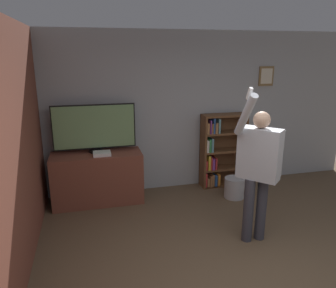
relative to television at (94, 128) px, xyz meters
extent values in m
cube|color=#9EA3A8|center=(1.48, 0.26, 0.14)|extent=(6.59, 0.06, 2.70)
cube|color=olive|center=(3.04, 0.21, 0.72)|extent=(0.28, 0.02, 0.34)
cube|color=beige|center=(3.04, 0.20, 0.72)|extent=(0.22, 0.01, 0.27)
cube|color=brown|center=(-0.85, -1.26, 0.14)|extent=(0.06, 4.57, 2.70)
cube|color=brown|center=(0.00, -0.10, -0.80)|extent=(1.40, 0.55, 0.81)
cylinder|color=black|center=(0.00, 0.00, -0.38)|extent=(0.22, 0.22, 0.03)
cylinder|color=black|center=(0.00, 0.00, -0.34)|extent=(0.06, 0.06, 0.05)
cube|color=black|center=(0.00, 0.00, 0.02)|extent=(1.27, 0.04, 0.70)
cube|color=#6B9360|center=(0.00, -0.02, 0.02)|extent=(1.24, 0.01, 0.66)
cube|color=white|center=(0.09, -0.19, -0.37)|extent=(0.27, 0.22, 0.05)
cube|color=brown|center=(1.83, 0.07, -0.55)|extent=(0.04, 0.28, 1.31)
cube|color=brown|center=(2.59, 0.07, -0.55)|extent=(0.04, 0.28, 1.31)
cube|color=brown|center=(2.21, 0.20, -0.55)|extent=(0.79, 0.01, 1.31)
cube|color=brown|center=(2.21, 0.07, -1.19)|extent=(0.72, 0.28, 0.04)
cube|color=brown|center=(2.21, 0.07, -0.88)|extent=(0.72, 0.28, 0.04)
cube|color=brown|center=(2.21, 0.07, -0.55)|extent=(0.72, 0.28, 0.04)
cube|color=brown|center=(2.21, 0.07, -0.23)|extent=(0.72, 0.28, 0.04)
cube|color=brown|center=(2.21, 0.07, 0.08)|extent=(0.72, 0.28, 0.04)
cube|color=red|center=(1.87, 0.04, -1.06)|extent=(0.03, 0.22, 0.27)
cube|color=#99663D|center=(1.91, 0.03, -1.11)|extent=(0.04, 0.20, 0.16)
cube|color=#99663D|center=(1.96, 0.03, -1.09)|extent=(0.03, 0.20, 0.21)
cube|color=#99663D|center=(2.00, 0.06, -1.08)|extent=(0.04, 0.25, 0.23)
cube|color=#2D569E|center=(2.05, 0.06, -1.09)|extent=(0.04, 0.26, 0.21)
cube|color=orange|center=(2.11, 0.05, -1.08)|extent=(0.04, 0.23, 0.23)
cube|color=red|center=(1.86, 0.06, -0.78)|extent=(0.02, 0.26, 0.17)
cube|color=gold|center=(1.91, 0.03, -0.73)|extent=(0.04, 0.20, 0.26)
cube|color=red|center=(1.95, 0.04, -0.75)|extent=(0.02, 0.22, 0.22)
cube|color=#7A3889|center=(1.99, 0.04, -0.76)|extent=(0.04, 0.23, 0.20)
cube|color=red|center=(2.04, 0.05, -0.76)|extent=(0.03, 0.25, 0.21)
cube|color=beige|center=(1.87, 0.04, -0.43)|extent=(0.04, 0.22, 0.21)
cube|color=#338447|center=(1.92, 0.06, -0.42)|extent=(0.04, 0.26, 0.23)
cube|color=#5B8E99|center=(1.96, 0.05, -0.42)|extent=(0.04, 0.23, 0.24)
cube|color=#99663D|center=(1.87, 0.03, -0.12)|extent=(0.04, 0.20, 0.19)
cube|color=#7A3889|center=(1.92, 0.04, -0.09)|extent=(0.02, 0.22, 0.23)
cube|color=#99663D|center=(1.95, 0.05, -0.12)|extent=(0.02, 0.25, 0.18)
cube|color=#2D569E|center=(1.98, 0.06, -0.08)|extent=(0.02, 0.26, 0.27)
cube|color=#99663D|center=(2.02, 0.03, -0.12)|extent=(0.04, 0.21, 0.18)
cube|color=#5B8E99|center=(2.07, 0.05, -0.08)|extent=(0.03, 0.24, 0.25)
cylinder|color=#383842|center=(1.80, -1.72, -0.79)|extent=(0.13, 0.13, 0.84)
cylinder|color=#383842|center=(1.98, -1.72, -0.79)|extent=(0.13, 0.13, 0.84)
cube|color=#B7BCC6|center=(1.89, -1.72, -0.05)|extent=(0.50, 0.52, 0.63)
sphere|color=tan|center=(1.89, -1.72, 0.37)|extent=(0.20, 0.20, 0.20)
cylinder|color=#B7BCC6|center=(2.16, -1.72, -0.06)|extent=(0.09, 0.09, 0.58)
cylinder|color=#B7BCC6|center=(1.61, -1.83, 0.46)|extent=(0.09, 0.41, 0.53)
cube|color=white|center=(1.61, -1.89, 0.71)|extent=(0.04, 0.09, 0.14)
cylinder|color=#B7B7BC|center=(2.20, -0.48, -1.04)|extent=(0.33, 0.33, 0.34)
camera|label=1|loc=(-0.10, -5.10, 1.13)|focal=35.00mm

